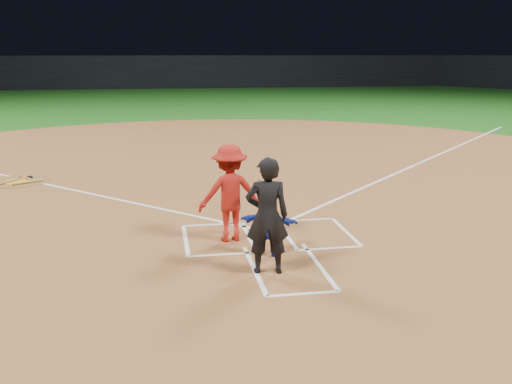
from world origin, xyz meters
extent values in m
plane|color=#155014|center=(0.00, 0.00, 0.00)|extent=(120.00, 120.00, 0.00)
cylinder|color=brown|center=(0.00, 6.00, 0.01)|extent=(28.00, 28.00, 0.01)
cube|color=black|center=(0.00, 48.00, 1.60)|extent=(80.00, 1.20, 3.20)
cylinder|color=white|center=(0.00, 0.00, 0.02)|extent=(0.60, 0.60, 0.02)
cylinder|color=brown|center=(-5.89, 5.86, 0.02)|extent=(1.70, 1.70, 0.01)
cylinder|color=gold|center=(-5.89, 5.86, 0.02)|extent=(0.80, 0.80, 0.00)
cylinder|color=#A9793E|center=(-5.74, 6.11, 0.05)|extent=(0.53, 0.73, 0.06)
cylinder|color=#976137|center=(-6.09, 5.76, 0.05)|extent=(0.55, 0.71, 0.06)
cylinder|color=#A6753D|center=(-5.59, 5.56, 0.05)|extent=(0.74, 0.51, 0.06)
torus|color=black|center=(-5.69, 6.26, 0.05)|extent=(0.19, 0.19, 0.05)
imported|color=#1630B3|center=(-0.21, -1.04, 0.57)|extent=(1.08, 0.73, 1.11)
imported|color=black|center=(-0.37, -1.85, 0.96)|extent=(0.73, 0.51, 1.90)
cube|color=white|center=(-0.98, 0.92, 0.01)|extent=(1.22, 0.08, 0.01)
cube|color=white|center=(-0.98, -0.92, 0.01)|extent=(1.22, 0.08, 0.01)
cube|color=white|center=(-0.37, 0.00, 0.01)|extent=(0.08, 1.83, 0.01)
cube|color=white|center=(-1.59, 0.00, 0.01)|extent=(0.08, 1.83, 0.01)
cube|color=white|center=(0.98, 0.92, 0.01)|extent=(1.22, 0.08, 0.01)
cube|color=white|center=(0.98, -0.92, 0.01)|extent=(1.22, 0.08, 0.01)
cube|color=white|center=(0.37, 0.00, 0.01)|extent=(0.08, 1.83, 0.01)
cube|color=white|center=(1.59, 0.00, 0.01)|extent=(0.08, 1.83, 0.01)
cube|color=white|center=(-0.55, -1.70, 0.01)|extent=(0.08, 2.20, 0.01)
cube|color=white|center=(0.55, -1.70, 0.01)|extent=(0.08, 2.20, 0.01)
cube|color=white|center=(0.00, -2.80, 0.01)|extent=(1.10, 0.08, 0.01)
cube|color=white|center=(7.07, 7.37, 0.01)|extent=(14.21, 14.21, 0.01)
imported|color=#A91912|center=(-0.75, -0.12, 0.93)|extent=(1.25, 0.80, 1.83)
cylinder|color=brown|center=(-0.15, -0.27, 1.15)|extent=(0.35, 0.81, 0.28)
camera|label=1|loc=(-2.00, -10.39, 3.49)|focal=40.00mm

